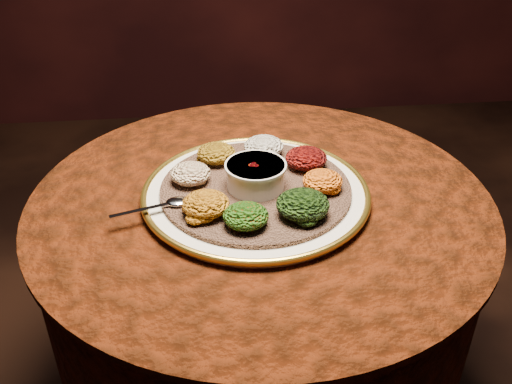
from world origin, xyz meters
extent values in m
cylinder|color=black|center=(0.00, 0.00, 0.34)|extent=(0.12, 0.12, 0.68)
cylinder|color=black|center=(0.00, 0.00, 0.70)|extent=(0.80, 0.80, 0.04)
cylinder|color=#3D1405|center=(0.00, 0.00, 0.56)|extent=(0.93, 0.93, 0.34)
cylinder|color=#3D1405|center=(0.00, 0.00, 0.73)|extent=(0.96, 0.96, 0.01)
cylinder|color=silver|center=(-0.01, -0.01, 0.74)|extent=(0.55, 0.55, 0.02)
torus|color=gold|center=(-0.01, -0.01, 0.75)|extent=(0.47, 0.47, 0.01)
cylinder|color=brown|center=(-0.01, -0.01, 0.76)|extent=(0.48, 0.48, 0.01)
cylinder|color=silver|center=(-0.01, -0.01, 0.79)|extent=(0.12, 0.12, 0.05)
cylinder|color=silver|center=(-0.01, -0.01, 0.81)|extent=(0.12, 0.12, 0.01)
cylinder|color=#631404|center=(-0.01, -0.01, 0.80)|extent=(0.10, 0.10, 0.01)
ellipsoid|color=silver|center=(-0.17, -0.06, 0.77)|extent=(0.05, 0.03, 0.01)
cube|color=silver|center=(-0.24, -0.08, 0.77)|extent=(0.12, 0.05, 0.00)
ellipsoid|color=silver|center=(0.02, 0.12, 0.78)|extent=(0.09, 0.08, 0.04)
ellipsoid|color=black|center=(0.11, 0.06, 0.78)|extent=(0.09, 0.09, 0.04)
ellipsoid|color=#B5670F|center=(0.12, -0.03, 0.78)|extent=(0.08, 0.08, 0.04)
ellipsoid|color=black|center=(0.07, -0.12, 0.79)|extent=(0.10, 0.10, 0.05)
ellipsoid|color=#A52A0A|center=(-0.04, -0.14, 0.78)|extent=(0.08, 0.08, 0.04)
ellipsoid|color=#BC7010|center=(-0.11, -0.09, 0.78)|extent=(0.09, 0.09, 0.04)
ellipsoid|color=maroon|center=(-0.14, 0.02, 0.78)|extent=(0.08, 0.08, 0.04)
ellipsoid|color=#8F6711|center=(-0.09, 0.11, 0.78)|extent=(0.08, 0.08, 0.04)
camera|label=1|loc=(-0.12, -0.99, 1.38)|focal=40.00mm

